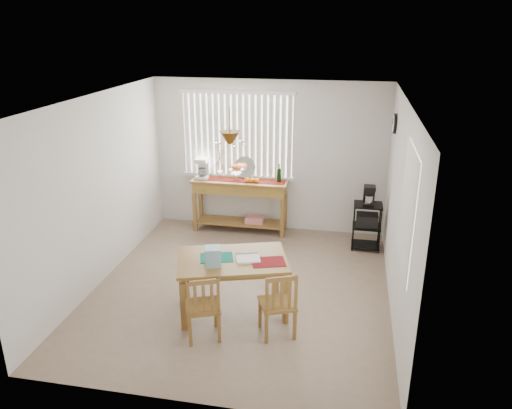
% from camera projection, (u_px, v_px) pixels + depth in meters
% --- Properties ---
extents(ground, '(4.00, 4.50, 0.01)m').
position_uv_depth(ground, '(241.00, 289.00, 6.93)').
color(ground, gray).
extents(room_shell, '(4.20, 4.70, 2.70)m').
position_uv_depth(room_shell, '(241.00, 171.00, 6.36)').
color(room_shell, silver).
rests_on(room_shell, ground).
extents(sideboard, '(1.64, 0.46, 0.93)m').
position_uv_depth(sideboard, '(241.00, 193.00, 8.61)').
color(sideboard, olive).
rests_on(sideboard, ground).
extents(sideboard_items, '(1.56, 0.39, 0.71)m').
position_uv_depth(sideboard_items, '(225.00, 171.00, 8.54)').
color(sideboard_items, maroon).
rests_on(sideboard_items, sideboard).
extents(wire_cart, '(0.45, 0.36, 0.76)m').
position_uv_depth(wire_cart, '(367.00, 222.00, 8.00)').
color(wire_cart, black).
rests_on(wire_cart, ground).
extents(cart_items, '(0.18, 0.21, 0.31)m').
position_uv_depth(cart_items, '(369.00, 195.00, 7.85)').
color(cart_items, black).
rests_on(cart_items, wire_cart).
extents(dining_table, '(1.54, 1.23, 0.72)m').
position_uv_depth(dining_table, '(232.00, 265.00, 6.21)').
color(dining_table, olive).
rests_on(dining_table, ground).
extents(table_items, '(1.13, 0.52, 0.23)m').
position_uv_depth(table_items, '(222.00, 257.00, 6.03)').
color(table_items, '#147061').
rests_on(table_items, dining_table).
extents(chair_left, '(0.51, 0.51, 0.84)m').
position_uv_depth(chair_left, '(203.00, 307.00, 5.72)').
color(chair_left, olive).
rests_on(chair_left, ground).
extents(chair_right, '(0.51, 0.51, 0.85)m').
position_uv_depth(chair_right, '(278.00, 304.00, 5.76)').
color(chair_right, olive).
rests_on(chair_right, ground).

